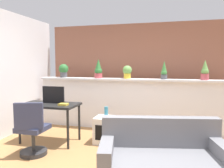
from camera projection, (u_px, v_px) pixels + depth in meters
The scene contains 15 objects.
divider_wall at pixel (130, 105), 5.06m from camera, with size 4.35×0.16×1.14m, color silver.
plant_shelf at pixel (130, 80), 4.96m from camera, with size 4.35×0.30×0.04m, color silver.
brick_wall_behind at pixel (134, 74), 5.57m from camera, with size 4.35×0.10×2.50m, color #935B47.
potted_plant_0 at pixel (64, 70), 5.39m from camera, with size 0.23×0.23×0.33m.
potted_plant_1 at pixel (98, 70), 5.14m from camera, with size 0.18×0.18×0.44m.
potted_plant_2 at pixel (127, 72), 4.97m from camera, with size 0.21×0.21×0.29m.
potted_plant_3 at pixel (164, 71), 4.75m from camera, with size 0.14×0.14×0.40m.
potted_plant_4 at pixel (205, 71), 4.55m from camera, with size 0.16×0.16×0.41m.
desk at pixel (50, 108), 4.25m from camera, with size 1.10×0.60×0.75m.
tv_monitor at pixel (53, 95), 4.29m from camera, with size 0.45×0.04×0.33m, color black.
office_chair at pixel (32, 133), 3.61m from camera, with size 0.50×0.50×0.91m.
side_cube_shelf at pixel (106, 130), 4.23m from camera, with size 0.40×0.41×0.50m.
vase_on_shelf at pixel (106, 112), 4.22m from camera, with size 0.07×0.07×0.20m, color teal.
book_on_desk at pixel (63, 104), 4.06m from camera, with size 0.16×0.14×0.04m, color gold.
couch at pixel (163, 162), 2.76m from camera, with size 1.68×1.07×0.80m.
Camera 1 is at (0.90, -2.93, 1.51)m, focal length 35.48 mm.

